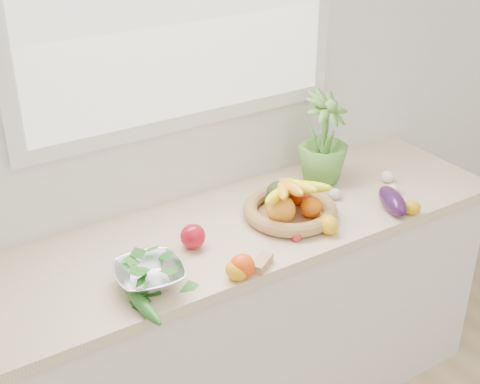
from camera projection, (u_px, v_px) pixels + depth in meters
back_wall at (182, 88)px, 2.44m from camera, size 4.50×0.02×2.70m
counter_cabinet at (227, 330)px, 2.65m from camera, size 2.20×0.58×0.86m
countertop at (226, 234)px, 2.44m from camera, size 2.24×0.62×0.04m
orange_loose at (242, 266)px, 2.15m from camera, size 0.09×0.09×0.08m
lemon_a at (236, 271)px, 2.14m from camera, size 0.08×0.09×0.06m
lemon_b at (328, 224)px, 2.39m from camera, size 0.09×0.10×0.07m
lemon_c at (411, 208)px, 2.51m from camera, size 0.09×0.09×0.06m
apple at (193, 236)px, 2.30m from camera, size 0.11×0.11×0.09m
ginger at (262, 263)px, 2.21m from camera, size 0.11×0.09×0.03m
garlic_a at (388, 177)px, 2.75m from camera, size 0.07×0.07×0.05m
garlic_b at (335, 194)px, 2.62m from camera, size 0.06×0.06×0.04m
garlic_c at (393, 189)px, 2.66m from camera, size 0.06×0.06×0.04m
eggplant at (392, 201)px, 2.53m from camera, size 0.14×0.22×0.08m
cucumber at (143, 305)px, 2.01m from camera, size 0.05×0.22×0.04m
radish at (297, 237)px, 2.35m from camera, size 0.05×0.05×0.04m
potted_herb at (324, 138)px, 2.68m from camera, size 0.27×0.27×0.37m
fruit_basket at (290, 205)px, 2.48m from camera, size 0.44×0.44×0.18m
colander_with_spinach at (149, 271)px, 2.10m from camera, size 0.26×0.26×0.12m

